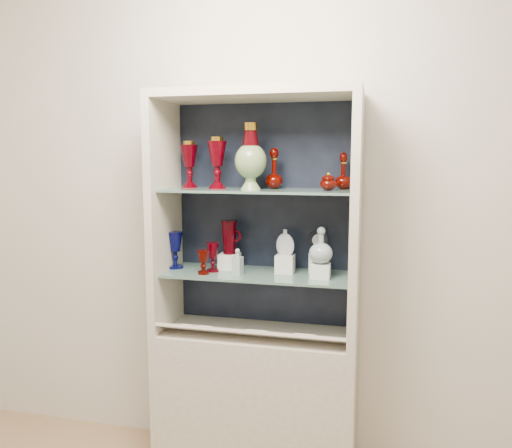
% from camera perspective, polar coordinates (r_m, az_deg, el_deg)
% --- Properties ---
extents(wall_back, '(3.50, 0.02, 2.80)m').
position_cam_1_polar(wall_back, '(2.65, 1.10, 2.77)').
color(wall_back, beige).
rests_on(wall_back, ground).
extents(cabinet_base, '(1.00, 0.40, 0.75)m').
position_cam_1_polar(cabinet_base, '(2.73, 0.00, -19.62)').
color(cabinet_base, '#BBB19E').
rests_on(cabinet_base, ground).
extents(cabinet_back_panel, '(0.98, 0.02, 1.15)m').
position_cam_1_polar(cabinet_back_panel, '(2.63, 0.96, 1.08)').
color(cabinet_back_panel, black).
rests_on(cabinet_back_panel, cabinet_base).
extents(cabinet_side_left, '(0.04, 0.40, 1.15)m').
position_cam_1_polar(cabinet_side_left, '(2.60, -10.37, 0.88)').
color(cabinet_side_left, '#BBB19E').
rests_on(cabinet_side_left, cabinet_base).
extents(cabinet_side_right, '(0.04, 0.40, 1.15)m').
position_cam_1_polar(cabinet_side_right, '(2.38, 11.32, 0.24)').
color(cabinet_side_right, '#BBB19E').
rests_on(cabinet_side_right, cabinet_base).
extents(cabinet_top_cap, '(1.00, 0.40, 0.04)m').
position_cam_1_polar(cabinet_top_cap, '(2.44, 0.00, 14.57)').
color(cabinet_top_cap, '#BBB19E').
rests_on(cabinet_top_cap, cabinet_side_left).
extents(shelf_lower, '(0.92, 0.34, 0.01)m').
position_cam_1_polar(shelf_lower, '(2.51, 0.11, -5.73)').
color(shelf_lower, slate).
rests_on(shelf_lower, cabinet_side_left).
extents(shelf_upper, '(0.92, 0.34, 0.01)m').
position_cam_1_polar(shelf_upper, '(2.45, 0.11, 3.87)').
color(shelf_upper, slate).
rests_on(shelf_upper, cabinet_side_left).
extents(label_ledge, '(0.92, 0.17, 0.09)m').
position_cam_1_polar(label_ledge, '(2.47, -0.60, -12.39)').
color(label_ledge, '#BBB19E').
rests_on(label_ledge, cabinet_base).
extents(label_card_0, '(0.10, 0.06, 0.03)m').
position_cam_1_polar(label_card_0, '(2.53, -5.95, -11.58)').
color(label_card_0, white).
rests_on(label_card_0, label_ledge).
extents(label_card_1, '(0.10, 0.06, 0.03)m').
position_cam_1_polar(label_card_1, '(2.42, 5.69, -12.50)').
color(label_card_1, white).
rests_on(label_card_1, label_ledge).
extents(label_card_2, '(0.10, 0.06, 0.03)m').
position_cam_1_polar(label_card_2, '(2.45, 0.27, -12.13)').
color(label_card_2, white).
rests_on(label_card_2, label_ledge).
extents(label_card_3, '(0.10, 0.06, 0.03)m').
position_cam_1_polar(label_card_3, '(2.55, -7.17, -11.46)').
color(label_card_3, white).
rests_on(label_card_3, label_ledge).
extents(pedestal_lamp_left, '(0.11, 0.11, 0.24)m').
position_cam_1_polar(pedestal_lamp_left, '(2.61, -7.62, 6.78)').
color(pedestal_lamp_left, '#460007').
rests_on(pedestal_lamp_left, shelf_upper).
extents(pedestal_lamp_right, '(0.11, 0.11, 0.25)m').
position_cam_1_polar(pedestal_lamp_right, '(2.51, -4.45, 6.99)').
color(pedestal_lamp_right, '#460007').
rests_on(pedestal_lamp_right, shelf_upper).
extents(enamel_urn, '(0.19, 0.19, 0.32)m').
position_cam_1_polar(enamel_urn, '(2.42, -0.62, 7.74)').
color(enamel_urn, '#0D4D1D').
rests_on(enamel_urn, shelf_upper).
extents(ruby_decanter_a, '(0.11, 0.11, 0.23)m').
position_cam_1_polar(ruby_decanter_a, '(2.48, 2.09, 6.66)').
color(ruby_decanter_a, '#420500').
rests_on(ruby_decanter_a, shelf_upper).
extents(ruby_decanter_b, '(0.11, 0.11, 0.19)m').
position_cam_1_polar(ruby_decanter_b, '(2.47, 9.95, 6.12)').
color(ruby_decanter_b, '#420500').
rests_on(ruby_decanter_b, shelf_upper).
extents(lidded_bowl, '(0.08, 0.08, 0.09)m').
position_cam_1_polar(lidded_bowl, '(2.37, 8.25, 4.86)').
color(lidded_bowl, '#420500').
rests_on(lidded_bowl, shelf_upper).
extents(cobalt_goblet, '(0.10, 0.10, 0.19)m').
position_cam_1_polar(cobalt_goblet, '(2.63, -9.22, -2.94)').
color(cobalt_goblet, '#050841').
rests_on(cobalt_goblet, shelf_lower).
extents(ruby_goblet_tall, '(0.08, 0.08, 0.15)m').
position_cam_1_polar(ruby_goblet_tall, '(2.54, -4.96, -3.78)').
color(ruby_goblet_tall, '#460007').
rests_on(ruby_goblet_tall, shelf_lower).
extents(ruby_goblet_small, '(0.07, 0.07, 0.12)m').
position_cam_1_polar(ruby_goblet_small, '(2.49, -6.04, -4.37)').
color(ruby_goblet_small, '#420500').
rests_on(ruby_goblet_small, shelf_lower).
extents(riser_ruby_pitcher, '(0.10, 0.10, 0.08)m').
position_cam_1_polar(riser_ruby_pitcher, '(2.59, -3.05, -4.27)').
color(riser_ruby_pitcher, silver).
rests_on(riser_ruby_pitcher, shelf_lower).
extents(ruby_pitcher, '(0.14, 0.11, 0.17)m').
position_cam_1_polar(ruby_pitcher, '(2.57, -3.07, -1.51)').
color(ruby_pitcher, '#460007').
rests_on(ruby_pitcher, riser_ruby_pitcher).
extents(clear_square_bottle, '(0.05, 0.05, 0.13)m').
position_cam_1_polar(clear_square_bottle, '(2.46, -2.12, -4.31)').
color(clear_square_bottle, '#8E9FA6').
rests_on(clear_square_bottle, shelf_lower).
extents(riser_flat_flask, '(0.09, 0.09, 0.09)m').
position_cam_1_polar(riser_flat_flask, '(2.51, 3.33, -4.57)').
color(riser_flat_flask, silver).
rests_on(riser_flat_flask, shelf_lower).
extents(flat_flask, '(0.10, 0.06, 0.13)m').
position_cam_1_polar(flat_flask, '(2.49, 3.35, -2.05)').
color(flat_flask, silver).
rests_on(flat_flask, riser_flat_flask).
extents(riser_clear_round_decanter, '(0.09, 0.09, 0.07)m').
position_cam_1_polar(riser_clear_round_decanter, '(2.42, 7.38, -5.32)').
color(riser_clear_round_decanter, silver).
rests_on(riser_clear_round_decanter, shelf_lower).
extents(clear_round_decanter, '(0.15, 0.15, 0.17)m').
position_cam_1_polar(clear_round_decanter, '(2.40, 7.43, -2.53)').
color(clear_round_decanter, '#8E9FA6').
rests_on(clear_round_decanter, riser_clear_round_decanter).
extents(riser_cameo_medallion, '(0.08, 0.08, 0.10)m').
position_cam_1_polar(riser_cameo_medallion, '(2.54, 7.04, -4.36)').
color(riser_cameo_medallion, silver).
rests_on(riser_cameo_medallion, shelf_lower).
extents(cameo_medallion, '(0.11, 0.06, 0.12)m').
position_cam_1_polar(cameo_medallion, '(2.52, 7.08, -1.93)').
color(cameo_medallion, black).
rests_on(cameo_medallion, riser_cameo_medallion).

